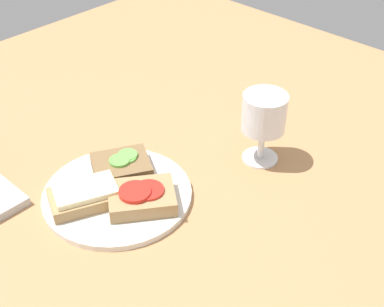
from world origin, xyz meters
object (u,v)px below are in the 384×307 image
object	(u,v)px
sandwich_with_cucumber	(122,166)
sandwich_with_tomato	(142,197)
plate	(117,195)
sandwich_with_cheese	(86,195)
wine_glass	(264,115)

from	to	relation	value
sandwich_with_cucumber	sandwich_with_tomato	bearing A→B (deg)	-110.15
plate	sandwich_with_tomato	world-z (taller)	sandwich_with_tomato
sandwich_with_tomato	sandwich_with_cheese	bearing A→B (deg)	130.25
plate	wine_glass	world-z (taller)	wine_glass
sandwich_with_tomato	wine_glass	xyz separation A→B (cm)	(23.20, -5.65, 6.69)
sandwich_with_tomato	wine_glass	world-z (taller)	wine_glass
plate	sandwich_with_cheese	xyz separation A→B (cm)	(-4.78, 1.70, 1.90)
sandwich_with_cucumber	wine_glass	bearing A→B (deg)	-34.65
sandwich_with_cheese	sandwich_with_cucumber	bearing A→B (deg)	10.39
sandwich_with_cheese	wine_glass	distance (cm)	32.10
plate	sandwich_with_cucumber	xyz separation A→B (cm)	(3.92, 3.29, 1.86)
plate	sandwich_with_tomato	xyz separation A→B (cm)	(0.88, -4.99, 1.93)
plate	wine_glass	size ratio (longest dim) A/B	1.86
sandwich_with_tomato	sandwich_with_cucumber	world-z (taller)	sandwich_with_tomato
plate	wine_glass	distance (cm)	27.70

